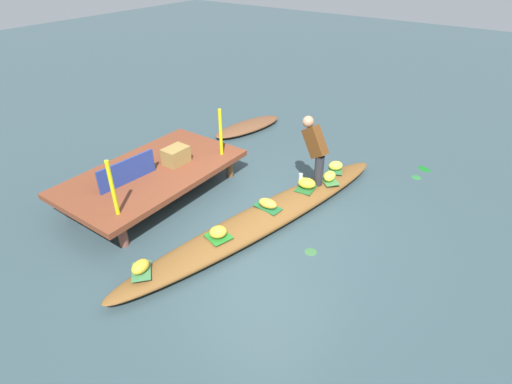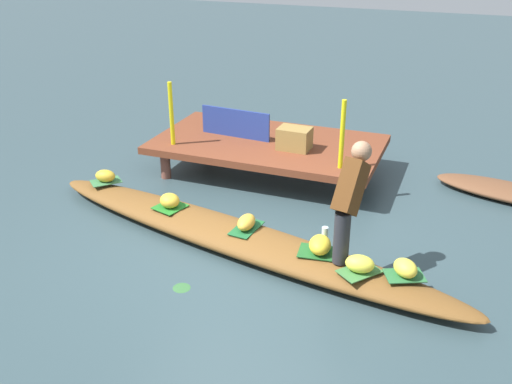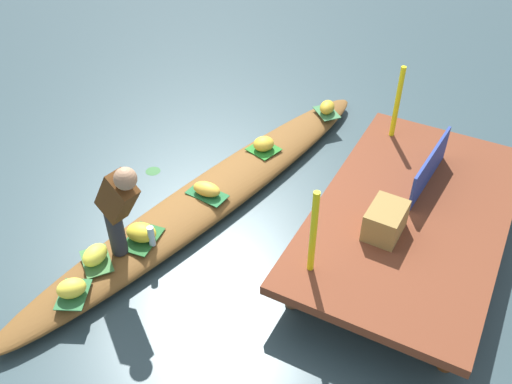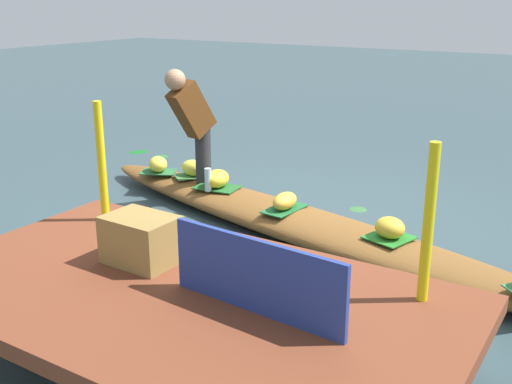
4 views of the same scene
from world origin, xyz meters
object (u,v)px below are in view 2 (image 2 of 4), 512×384
object	(u,v)px
banana_bunch_1	(360,264)
banana_bunch_0	(246,222)
vendor_person	(350,196)
produce_crate	(294,139)
vendor_boat	(236,237)
banana_bunch_2	(105,176)
market_banner	(235,123)
banana_bunch_5	(405,268)
water_bottle	(325,237)
moored_boat	(509,192)
banana_bunch_3	(170,201)
banana_bunch_4	(320,245)

from	to	relation	value
banana_bunch_1	banana_bunch_0	bearing A→B (deg)	162.78
vendor_person	produce_crate	distance (m)	2.48
vendor_boat	banana_bunch_1	world-z (taller)	banana_bunch_1
banana_bunch_1	banana_bunch_2	distance (m)	3.67
banana_bunch_0	market_banner	xyz separation A→B (m)	(-1.02, 2.12, 0.37)
banana_bunch_5	vendor_person	world-z (taller)	vendor_person
banana_bunch_1	market_banner	world-z (taller)	market_banner
banana_bunch_2	produce_crate	world-z (taller)	produce_crate
water_bottle	produce_crate	world-z (taller)	produce_crate
banana_bunch_5	banana_bunch_1	bearing A→B (deg)	-168.69
moored_boat	banana_bunch_3	bearing A→B (deg)	-136.38
moored_boat	banana_bunch_2	world-z (taller)	banana_bunch_2
banana_bunch_2	banana_bunch_4	bearing A→B (deg)	-13.30
moored_boat	produce_crate	world-z (taller)	produce_crate
vendor_person	banana_bunch_5	bearing A→B (deg)	-14.16
water_bottle	market_banner	bearing A→B (deg)	131.36
banana_bunch_5	produce_crate	xyz separation A→B (m)	(-1.85, 2.29, 0.30)
produce_crate	market_banner	bearing A→B (deg)	170.08
banana_bunch_5	water_bottle	xyz separation A→B (m)	(-0.86, 0.26, 0.03)
moored_boat	banana_bunch_1	distance (m)	3.20
vendor_boat	vendor_person	size ratio (longest dim) A/B	4.68
vendor_boat	banana_bunch_1	xyz separation A→B (m)	(1.47, -0.39, 0.21)
moored_boat	water_bottle	world-z (taller)	water_bottle
moored_boat	banana_bunch_2	distance (m)	5.31
banana_bunch_5	produce_crate	distance (m)	2.96
banana_bunch_0	banana_bunch_5	bearing A→B (deg)	-10.69
banana_bunch_3	banana_bunch_1	bearing A→B (deg)	-13.63
moored_boat	vendor_person	distance (m)	3.18
banana_bunch_0	banana_bunch_5	size ratio (longest dim) A/B	1.21
banana_bunch_5	banana_bunch_2	bearing A→B (deg)	167.86
moored_boat	banana_bunch_3	distance (m)	4.44
banana_bunch_0	banana_bunch_5	distance (m)	1.81
banana_bunch_2	banana_bunch_5	world-z (taller)	banana_bunch_5
vendor_person	banana_bunch_4	bearing A→B (deg)	-173.18
water_bottle	vendor_person	bearing A→B (deg)	-22.37
banana_bunch_4	banana_bunch_5	xyz separation A→B (m)	(0.88, -0.12, -0.00)
banana_bunch_3	moored_boat	bearing A→B (deg)	30.95
vendor_boat	banana_bunch_2	bearing A→B (deg)	177.75
banana_bunch_4	water_bottle	distance (m)	0.14
water_bottle	market_banner	size ratio (longest dim) A/B	0.21
banana_bunch_0	banana_bunch_1	size ratio (longest dim) A/B	1.13
banana_bunch_2	banana_bunch_3	world-z (taller)	banana_bunch_3
vendor_boat	banana_bunch_5	distance (m)	1.92
vendor_boat	market_banner	distance (m)	2.40
banana_bunch_1	vendor_person	xyz separation A→B (m)	(-0.19, 0.24, 0.59)
vendor_boat	produce_crate	bearing A→B (deg)	101.36
banana_bunch_1	banana_bunch_4	world-z (taller)	banana_bunch_4
banana_bunch_2	water_bottle	distance (m)	3.16
banana_bunch_0	banana_bunch_2	bearing A→B (deg)	166.69
market_banner	vendor_boat	bearing A→B (deg)	-62.71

